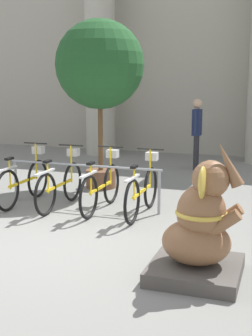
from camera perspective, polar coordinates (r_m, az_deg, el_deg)
The scene contains 11 objects.
ground_plane at distance 6.53m, azimuth -9.22°, elevation -9.32°, with size 60.00×60.00×0.00m, color slate.
building_facade at distance 14.31m, azimuth 7.34°, elevation 13.78°, with size 20.00×0.20×6.00m.
column_left at distance 14.02m, azimuth -3.18°, elevation 12.37°, with size 1.09×1.09×5.16m.
bike_rack at distance 8.22m, azimuth -5.21°, elevation -0.84°, with size 2.85×0.05×0.77m.
bicycle_0 at distance 8.67m, azimuth -12.30°, elevation -1.50°, with size 0.48×1.76×1.06m.
bicycle_1 at distance 8.28m, azimuth -7.97°, elevation -1.93°, with size 0.48×1.76×1.06m.
bicycle_2 at distance 8.04m, azimuth -2.98°, elevation -2.23°, with size 0.48×1.76×1.06m.
bicycle_3 at distance 7.74m, azimuth 2.03°, elevation -2.72°, with size 0.48×1.76×1.06m.
elephant_statue at distance 5.36m, azimuth 9.00°, elevation -7.72°, with size 1.01×1.01×1.59m.
person_pedestrian at distance 11.71m, azimuth 8.63°, elevation 4.93°, with size 0.23×0.47×1.76m.
potted_tree at distance 9.56m, azimuth -3.21°, elevation 12.13°, with size 1.78×1.78×3.41m.
Camera 1 is at (2.95, -5.38, 2.23)m, focal length 50.00 mm.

